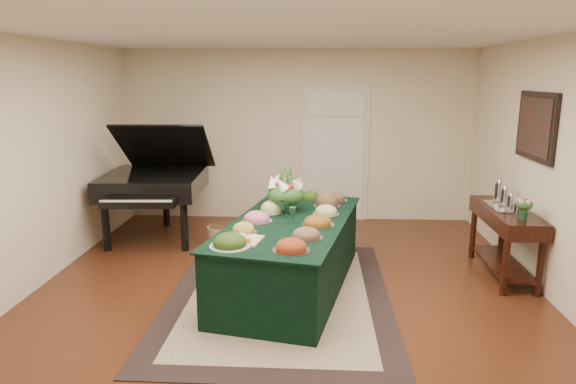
# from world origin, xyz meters

# --- Properties ---
(ground) EXTENTS (6.00, 6.00, 0.00)m
(ground) POSITION_xyz_m (0.00, 0.00, 0.00)
(ground) COLOR black
(ground) RESTS_ON ground
(area_rug) EXTENTS (2.32, 3.25, 0.01)m
(area_rug) POSITION_xyz_m (-0.07, -0.10, 0.01)
(area_rug) COLOR black
(area_rug) RESTS_ON ground
(kitchen_doorway) EXTENTS (1.05, 0.07, 2.10)m
(kitchen_doorway) POSITION_xyz_m (0.60, 2.97, 1.02)
(kitchen_doorway) COLOR silver
(kitchen_doorway) RESTS_ON ground
(buffet_table) EXTENTS (1.65, 2.66, 0.78)m
(buffet_table) POSITION_xyz_m (0.03, 0.13, 0.39)
(buffet_table) COLOR black
(buffet_table) RESTS_ON ground
(food_platters) EXTENTS (1.35, 2.30, 0.13)m
(food_platters) POSITION_xyz_m (0.04, 0.17, 0.82)
(food_platters) COLOR silver
(food_platters) RESTS_ON buffet_table
(cutting_board) EXTENTS (0.38, 0.38, 0.10)m
(cutting_board) POSITION_xyz_m (-0.36, -0.58, 0.81)
(cutting_board) COLOR tan
(cutting_board) RESTS_ON buffet_table
(green_goblets) EXTENTS (0.20, 0.39, 0.18)m
(green_goblets) POSITION_xyz_m (-0.02, 0.21, 0.87)
(green_goblets) COLOR #153621
(green_goblets) RESTS_ON buffet_table
(floral_centerpiece) EXTENTS (0.44, 0.44, 0.44)m
(floral_centerpiece) POSITION_xyz_m (-0.04, 0.50, 1.04)
(floral_centerpiece) COLOR #153621
(floral_centerpiece) RESTS_ON buffet_table
(grand_piano) EXTENTS (1.51, 1.69, 1.67)m
(grand_piano) POSITION_xyz_m (-1.98, 1.81, 0.83)
(grand_piano) COLOR black
(grand_piano) RESTS_ON ground
(wicker_basket) EXTENTS (0.39, 0.39, 0.24)m
(wicker_basket) POSITION_xyz_m (-1.01, 1.61, 0.12)
(wicker_basket) COLOR olive
(wicker_basket) RESTS_ON ground
(mahogany_sideboard) EXTENTS (0.45, 1.37, 0.81)m
(mahogany_sideboard) POSITION_xyz_m (2.50, 0.64, 0.62)
(mahogany_sideboard) COLOR black
(mahogany_sideboard) RESTS_ON ground
(tea_service) EXTENTS (0.34, 0.74, 0.30)m
(tea_service) POSITION_xyz_m (2.50, 0.70, 0.92)
(tea_service) COLOR silver
(tea_service) RESTS_ON mahogany_sideboard
(pink_bouquet) EXTENTS (0.19, 0.19, 0.24)m
(pink_bouquet) POSITION_xyz_m (2.50, 0.19, 0.97)
(pink_bouquet) COLOR #153621
(pink_bouquet) RESTS_ON mahogany_sideboard
(wall_painting) EXTENTS (0.05, 0.95, 0.75)m
(wall_painting) POSITION_xyz_m (2.72, 0.64, 1.75)
(wall_painting) COLOR black
(wall_painting) RESTS_ON ground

